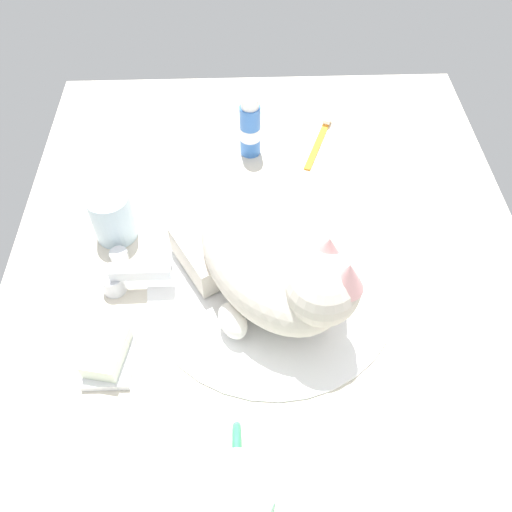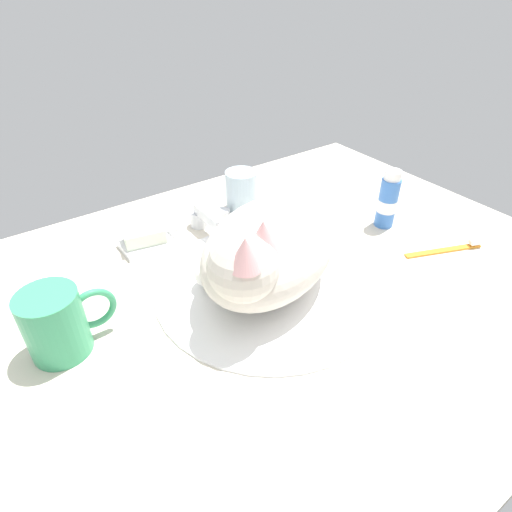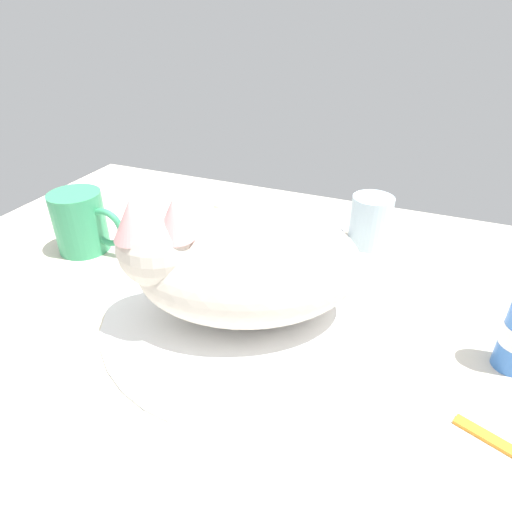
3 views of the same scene
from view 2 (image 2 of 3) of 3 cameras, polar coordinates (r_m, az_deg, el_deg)
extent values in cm
cube|color=beige|center=(72.34, 1.75, -4.94)|extent=(110.00, 82.50, 3.00)
cylinder|color=white|center=(71.14, 1.78, -3.79)|extent=(37.69, 37.69, 0.77)
cylinder|color=silver|center=(87.04, -7.59, 4.96)|extent=(3.60, 3.60, 3.27)
cube|color=silver|center=(82.29, -6.22, 5.26)|extent=(2.00, 8.93, 2.00)
cylinder|color=silver|center=(85.39, -10.89, 3.37)|extent=(2.80, 2.80, 1.80)
cylinder|color=silver|center=(89.75, -4.37, 5.64)|extent=(2.80, 2.80, 1.80)
ellipsoid|color=beige|center=(66.84, 1.89, 0.97)|extent=(32.71, 28.34, 13.57)
sphere|color=beige|center=(56.82, -1.71, -1.43)|extent=(13.13, 13.13, 9.87)
ellipsoid|color=white|center=(59.39, -0.69, -2.01)|extent=(8.11, 7.64, 5.43)
cone|color=#DB9E9E|center=(55.29, 0.94, 2.72)|extent=(5.91, 5.91, 4.44)
cone|color=#DB9E9E|center=(52.09, -1.42, 0.42)|extent=(5.91, 5.91, 4.44)
cube|color=beige|center=(78.06, -0.92, 2.83)|extent=(12.22, 9.90, 5.04)
ellipsoid|color=white|center=(70.01, -6.38, -2.01)|extent=(6.60, 5.63, 4.53)
cylinder|color=#389966|center=(63.66, -25.21, -8.20)|extent=(8.08, 8.08, 9.80)
torus|color=#389966|center=(64.03, -20.78, -6.57)|extent=(6.49, 1.00, 6.49)
cylinder|color=silver|center=(91.45, -1.96, 8.69)|extent=(6.65, 6.65, 8.43)
cube|color=white|center=(83.06, -14.43, 1.59)|extent=(9.00, 6.40, 1.20)
cube|color=silver|center=(82.03, -14.63, 2.71)|extent=(8.19, 6.04, 2.67)
cylinder|color=#3870C6|center=(88.80, 17.06, 6.78)|extent=(3.77, 3.77, 10.02)
cylinder|color=white|center=(89.03, 17.01, 6.50)|extent=(3.84, 3.84, 2.50)
cylinder|color=white|center=(86.28, 17.74, 10.21)|extent=(3.20, 3.20, 1.80)
cube|color=orange|center=(86.44, 23.65, 0.78)|extent=(14.70, 6.67, 0.80)
cube|color=white|center=(89.95, 27.15, 1.75)|extent=(2.57, 2.14, 0.80)
camera|label=1|loc=(0.54, -70.38, 40.81)|focal=37.29mm
camera|label=3|loc=(0.52, 52.41, 11.68)|focal=30.44mm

